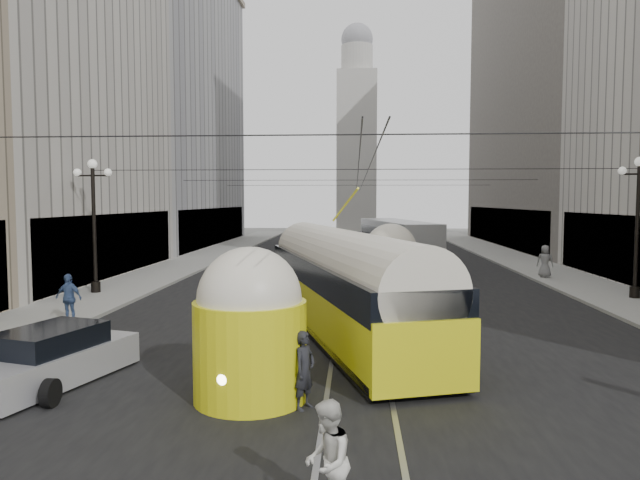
# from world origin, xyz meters

# --- Properties ---
(road) EXTENTS (20.00, 85.00, 0.02)m
(road) POSITION_xyz_m (0.00, 32.50, 0.00)
(road) COLOR black
(road) RESTS_ON ground
(sidewalk_left) EXTENTS (4.00, 72.00, 0.15)m
(sidewalk_left) POSITION_xyz_m (-12.00, 36.00, 0.07)
(sidewalk_left) COLOR gray
(sidewalk_left) RESTS_ON ground
(sidewalk_right) EXTENTS (4.00, 72.00, 0.15)m
(sidewalk_right) POSITION_xyz_m (12.00, 36.00, 0.07)
(sidewalk_right) COLOR gray
(sidewalk_right) RESTS_ON ground
(rail_left) EXTENTS (0.12, 85.00, 0.04)m
(rail_left) POSITION_xyz_m (-0.75, 32.50, 0.00)
(rail_left) COLOR gray
(rail_left) RESTS_ON ground
(rail_right) EXTENTS (0.12, 85.00, 0.04)m
(rail_right) POSITION_xyz_m (0.75, 32.50, 0.00)
(rail_right) COLOR gray
(rail_right) RESTS_ON ground
(building_left_far) EXTENTS (12.60, 28.60, 28.60)m
(building_left_far) POSITION_xyz_m (-19.99, 48.00, 14.31)
(building_left_far) COLOR #999999
(building_left_far) RESTS_ON ground
(building_right_far) EXTENTS (12.60, 32.60, 32.60)m
(building_right_far) POSITION_xyz_m (20.00, 48.00, 16.31)
(building_right_far) COLOR #514C47
(building_right_far) RESTS_ON ground
(distant_tower) EXTENTS (6.00, 6.00, 31.36)m
(distant_tower) POSITION_xyz_m (0.00, 80.00, 14.97)
(distant_tower) COLOR #B2AFA8
(distant_tower) RESTS_ON ground
(lamppost_left_mid) EXTENTS (1.86, 0.44, 6.37)m
(lamppost_left_mid) POSITION_xyz_m (-12.60, 18.00, 3.74)
(lamppost_left_mid) COLOR black
(lamppost_left_mid) RESTS_ON sidewalk_left
(lamppost_right_mid) EXTENTS (1.86, 0.44, 6.37)m
(lamppost_right_mid) POSITION_xyz_m (12.60, 18.00, 3.74)
(lamppost_right_mid) COLOR black
(lamppost_right_mid) RESTS_ON sidewalk_right
(catenary) EXTENTS (25.00, 72.00, 0.23)m
(catenary) POSITION_xyz_m (0.12, 31.49, 5.88)
(catenary) COLOR black
(catenary) RESTS_ON ground
(streetcar) EXTENTS (6.57, 15.72, 3.58)m
(streetcar) POSITION_xyz_m (-0.50, 10.74, 1.75)
(streetcar) COLOR yellow
(streetcar) RESTS_ON ground
(city_bus) EXTENTS (4.99, 12.73, 3.14)m
(city_bus) POSITION_xyz_m (2.84, 31.59, 1.72)
(city_bus) COLOR #AFB1B5
(city_bus) RESTS_ON ground
(sedan_silver) EXTENTS (3.02, 4.86, 1.43)m
(sedan_silver) POSITION_xyz_m (-7.65, 4.95, 0.65)
(sedan_silver) COLOR #B7B7BC
(sedan_silver) RESTS_ON ground
(sedan_white_far) EXTENTS (3.07, 4.89, 1.44)m
(sedan_white_far) POSITION_xyz_m (2.49, 45.29, 0.65)
(sedan_white_far) COLOR white
(sedan_white_far) RESTS_ON ground
(sedan_dark_far) EXTENTS (1.98, 4.21, 1.30)m
(sedan_dark_far) POSITION_xyz_m (-4.81, 49.84, 0.59)
(sedan_dark_far) COLOR black
(sedan_dark_far) RESTS_ON ground
(pedestrian_crossing_a) EXTENTS (0.66, 0.75, 1.74)m
(pedestrian_crossing_a) POSITION_xyz_m (-1.20, 3.67, 0.87)
(pedestrian_crossing_a) COLOR black
(pedestrian_crossing_a) RESTS_ON ground
(pedestrian_crossing_b) EXTENTS (0.72, 0.89, 1.75)m
(pedestrian_crossing_b) POSITION_xyz_m (-0.48, -0.69, 0.88)
(pedestrian_crossing_b) COLOR silver
(pedestrian_crossing_b) RESTS_ON ground
(pedestrian_sidewalk_right) EXTENTS (1.04, 0.83, 1.85)m
(pedestrian_sidewalk_right) POSITION_xyz_m (10.81, 24.86, 1.08)
(pedestrian_sidewalk_right) COLOR slate
(pedestrian_sidewalk_right) RESTS_ON sidewalk_right
(pedestrian_sidewalk_left) EXTENTS (1.12, 0.75, 1.77)m
(pedestrian_sidewalk_left) POSITION_xyz_m (-10.50, 11.35, 1.03)
(pedestrian_sidewalk_left) COLOR #3F5989
(pedestrian_sidewalk_left) RESTS_ON sidewalk_left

